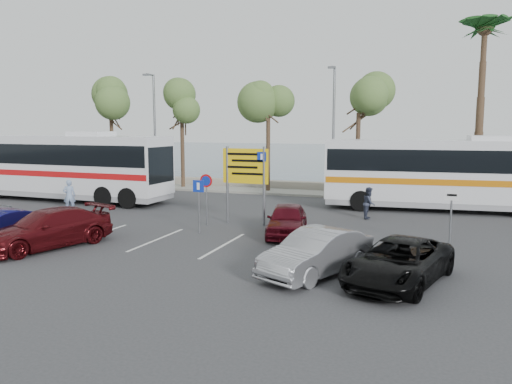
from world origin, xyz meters
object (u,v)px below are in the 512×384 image
(car_red, at_px, (287,220))
(car_silver_b, at_px, (317,253))
(suv_black, at_px, (399,262))
(coach_bus_right, at_px, (449,176))
(pedestrian_far, at_px, (369,203))
(street_lamp_right, at_px, (333,125))
(street_lamp_left, at_px, (154,125))
(coach_bus_left, at_px, (66,168))
(pedestrian_near, at_px, (69,196))
(direction_sign, at_px, (246,172))
(car_maroon, at_px, (47,229))

(car_red, relative_size, car_silver_b, 0.93)
(suv_black, distance_m, car_silver_b, 2.40)
(coach_bus_right, bearing_deg, pedestrian_far, -134.83)
(street_lamp_right, bearing_deg, street_lamp_left, 180.00)
(coach_bus_left, xyz_separation_m, pedestrian_far, (18.21, -0.00, -1.17))
(car_silver_b, xyz_separation_m, pedestrian_far, (0.31, 10.00, 0.08))
(street_lamp_right, xyz_separation_m, pedestrian_near, (-12.00, -10.33, -3.74))
(suv_black, bearing_deg, car_red, 149.88)
(direction_sign, height_order, coach_bus_left, coach_bus_left)
(street_lamp_right, distance_m, coach_bus_right, 8.13)
(car_maroon, relative_size, pedestrian_near, 2.88)
(car_maroon, bearing_deg, car_red, 51.36)
(car_red, xyz_separation_m, car_silver_b, (2.40, -5.00, 0.03))
(car_red, bearing_deg, coach_bus_right, 41.33)
(car_red, xyz_separation_m, pedestrian_near, (-12.50, 1.69, 0.19))
(street_lamp_left, distance_m, car_red, 18.50)
(street_lamp_right, bearing_deg, car_red, -87.62)
(coach_bus_right, distance_m, car_red, 10.90)
(street_lamp_right, xyz_separation_m, coach_bus_right, (6.92, -3.30, -2.73))
(street_lamp_left, height_order, car_maroon, street_lamp_left)
(car_maroon, bearing_deg, direction_sign, 70.20)
(street_lamp_right, height_order, pedestrian_near, street_lamp_right)
(street_lamp_left, distance_m, pedestrian_near, 11.03)
(coach_bus_right, height_order, pedestrian_far, coach_bus_right)
(pedestrian_near, bearing_deg, street_lamp_right, -173.33)
(street_lamp_left, height_order, car_red, street_lamp_left)
(direction_sign, relative_size, suv_black, 0.78)
(street_lamp_left, distance_m, coach_bus_right, 20.37)
(coach_bus_left, xyz_separation_m, pedestrian_near, (3.00, -3.31, -1.09))
(direction_sign, bearing_deg, coach_bus_right, 38.26)
(street_lamp_left, xyz_separation_m, car_silver_b, (15.90, -17.02, -3.90))
(car_silver_b, bearing_deg, direction_sign, 149.95)
(coach_bus_right, distance_m, car_maroon, 19.84)
(car_maroon, xyz_separation_m, pedestrian_near, (-4.64, 6.69, 0.14))
(coach_bus_left, distance_m, pedestrian_near, 4.60)
(car_silver_b, bearing_deg, coach_bus_left, 174.59)
(coach_bus_right, distance_m, car_silver_b, 14.35)
(street_lamp_right, relative_size, direction_sign, 2.23)
(street_lamp_right, bearing_deg, car_silver_b, -80.33)
(coach_bus_left, height_order, pedestrian_far, coach_bus_left)
(car_silver_b, bearing_deg, street_lamp_left, 156.83)
(suv_black, bearing_deg, car_maroon, -163.95)
(street_lamp_right, xyz_separation_m, direction_sign, (-2.00, -10.32, -2.17))
(street_lamp_left, xyz_separation_m, car_maroon, (5.64, -17.02, -3.88))
(direction_sign, bearing_deg, pedestrian_far, 32.38)
(direction_sign, bearing_deg, pedestrian_near, -179.98)
(street_lamp_right, height_order, coach_bus_left, street_lamp_right)
(direction_sign, height_order, car_silver_b, direction_sign)
(coach_bus_left, distance_m, suv_black, 22.67)
(car_red, relative_size, suv_black, 0.85)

